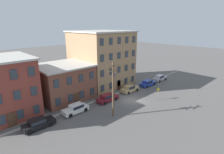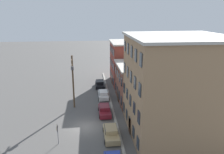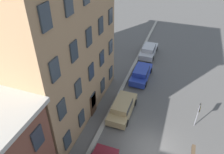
{
  "view_description": "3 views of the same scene",
  "coord_description": "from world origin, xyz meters",
  "px_view_note": "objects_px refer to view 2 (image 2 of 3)",
  "views": [
    {
      "loc": [
        -24.44,
        -20.02,
        14.11
      ],
      "look_at": [
        -0.83,
        4.93,
        3.85
      ],
      "focal_mm": 28.0,
      "sensor_mm": 36.0,
      "label": 1
    },
    {
      "loc": [
        27.72,
        0.8,
        15.41
      ],
      "look_at": [
        -0.2,
        3.86,
        7.17
      ],
      "focal_mm": 35.0,
      "sensor_mm": 36.0,
      "label": 2
    },
    {
      "loc": [
        -11.47,
        -0.76,
        14.81
      ],
      "look_at": [
        -0.79,
        3.03,
        6.84
      ],
      "focal_mm": 35.0,
      "sensor_mm": 36.0,
      "label": 3
    }
  ],
  "objects_px": {
    "car_black": "(100,84)",
    "car_tan": "(111,132)",
    "car_white": "(103,94)",
    "caution_sign": "(57,131)",
    "utility_pole": "(73,79)",
    "car_maroon": "(105,110)"
  },
  "relations": [
    {
      "from": "car_black",
      "to": "car_maroon",
      "type": "xyz_separation_m",
      "value": [
        13.19,
        0.0,
        0.0
      ]
    },
    {
      "from": "car_black",
      "to": "car_tan",
      "type": "xyz_separation_m",
      "value": [
        20.08,
        0.32,
        0.0
      ]
    },
    {
      "from": "car_black",
      "to": "car_white",
      "type": "height_order",
      "value": "same"
    },
    {
      "from": "car_maroon",
      "to": "utility_pole",
      "type": "relative_size",
      "value": 0.49
    },
    {
      "from": "utility_pole",
      "to": "car_tan",
      "type": "bearing_deg",
      "value": 27.55
    },
    {
      "from": "car_maroon",
      "to": "car_tan",
      "type": "relative_size",
      "value": 1.0
    },
    {
      "from": "car_tan",
      "to": "caution_sign",
      "type": "bearing_deg",
      "value": -83.94
    },
    {
      "from": "utility_pole",
      "to": "car_maroon",
      "type": "bearing_deg",
      "value": 57.44
    },
    {
      "from": "car_maroon",
      "to": "car_black",
      "type": "bearing_deg",
      "value": -179.99
    },
    {
      "from": "car_maroon",
      "to": "car_white",
      "type": "bearing_deg",
      "value": 177.56
    },
    {
      "from": "car_white",
      "to": "caution_sign",
      "type": "height_order",
      "value": "caution_sign"
    },
    {
      "from": "caution_sign",
      "to": "utility_pole",
      "type": "bearing_deg",
      "value": 172.82
    },
    {
      "from": "car_white",
      "to": "car_tan",
      "type": "bearing_deg",
      "value": 0.1
    },
    {
      "from": "car_white",
      "to": "car_black",
      "type": "bearing_deg",
      "value": -177.37
    },
    {
      "from": "caution_sign",
      "to": "car_black",
      "type": "bearing_deg",
      "value": 163.22
    },
    {
      "from": "car_maroon",
      "to": "car_tan",
      "type": "height_order",
      "value": "same"
    },
    {
      "from": "car_white",
      "to": "caution_sign",
      "type": "distance_m",
      "value": 15.86
    },
    {
      "from": "car_black",
      "to": "car_tan",
      "type": "relative_size",
      "value": 1.0
    },
    {
      "from": "car_tan",
      "to": "caution_sign",
      "type": "distance_m",
      "value": 6.7
    },
    {
      "from": "car_maroon",
      "to": "caution_sign",
      "type": "height_order",
      "value": "caution_sign"
    },
    {
      "from": "car_black",
      "to": "car_maroon",
      "type": "height_order",
      "value": "same"
    },
    {
      "from": "car_black",
      "to": "car_tan",
      "type": "height_order",
      "value": "same"
    }
  ]
}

